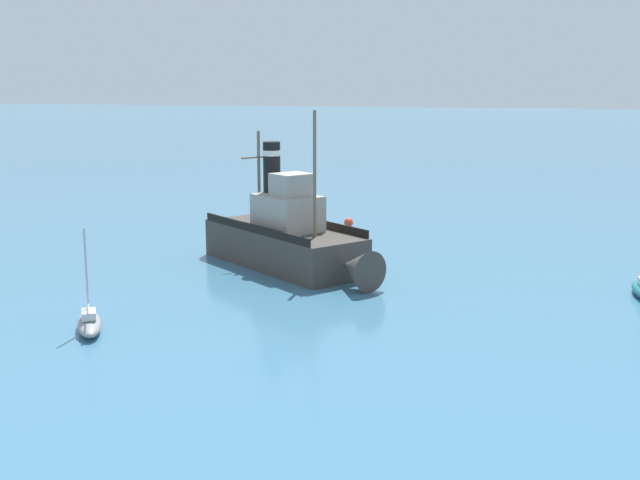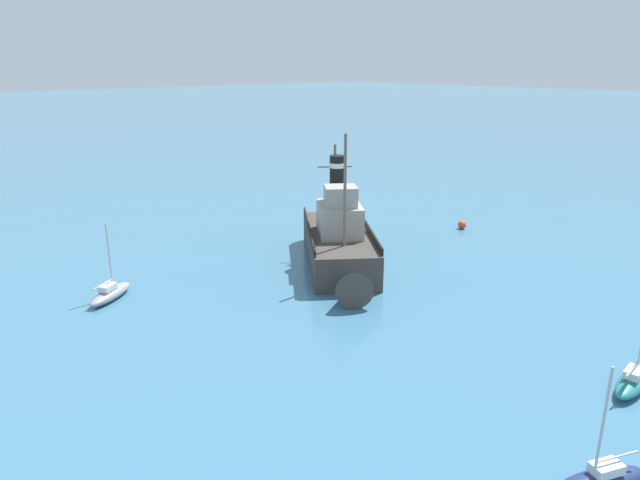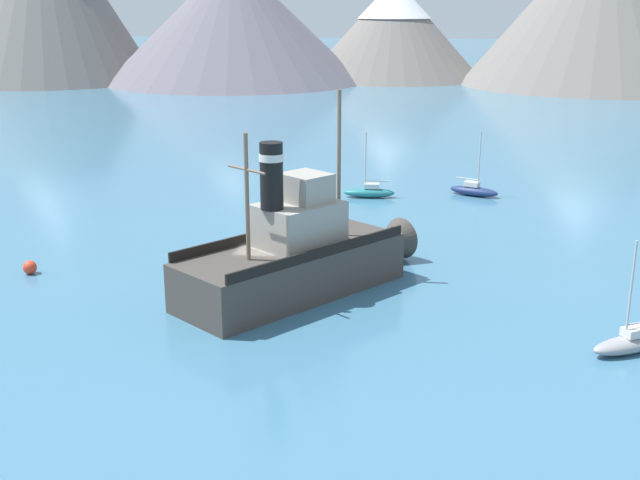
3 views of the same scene
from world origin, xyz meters
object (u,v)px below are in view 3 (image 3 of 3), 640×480
Objects in this scene: sailboat_teal at (369,192)px; sailboat_grey at (631,342)px; mooring_buoy at (30,267)px; sailboat_navy at (474,190)px; old_tugboat at (301,256)px.

sailboat_grey is at bearing -62.59° from sailboat_teal.
sailboat_teal reaches higher than mooring_buoy.
sailboat_teal is 7.95m from sailboat_navy.
sailboat_navy reaches higher than mooring_buoy.
sailboat_navy is 32.76m from mooring_buoy.
old_tugboat is 24.39m from sailboat_navy.
old_tugboat is 20.86m from sailboat_teal.
sailboat_navy is (9.23, 22.53, -1.40)m from old_tugboat.
old_tugboat is at bearing 160.93° from sailboat_grey.
sailboat_grey is 6.68× the size of mooring_buoy.
sailboat_grey is (13.45, -25.92, 0.00)m from sailboat_teal.
sailboat_grey is (5.69, -27.69, 0.00)m from sailboat_navy.
sailboat_navy is 1.00× the size of sailboat_grey.
sailboat_teal is at bearing 51.31° from mooring_buoy.
mooring_buoy is (-16.35, -20.42, -0.06)m from sailboat_teal.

